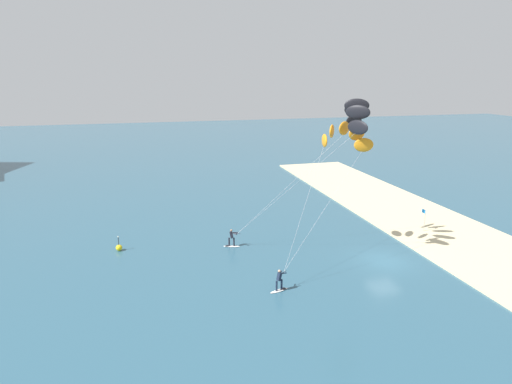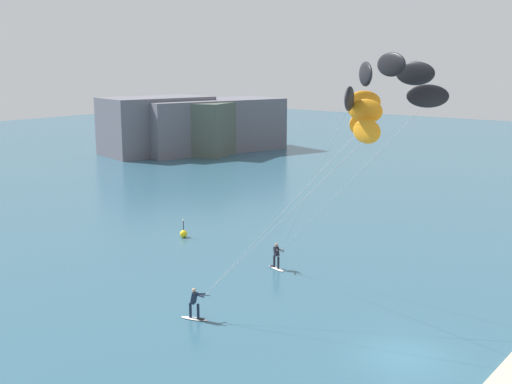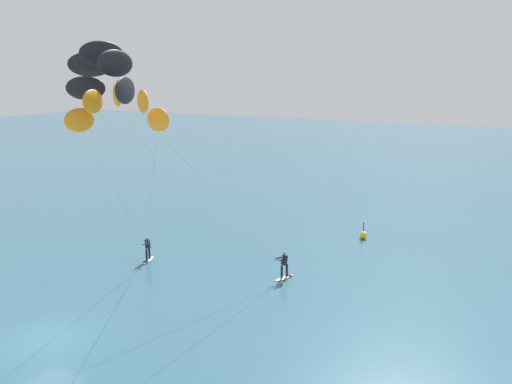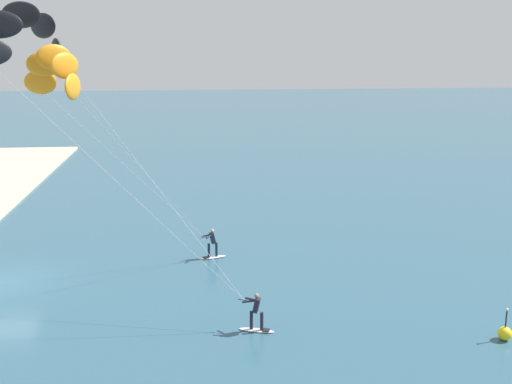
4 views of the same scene
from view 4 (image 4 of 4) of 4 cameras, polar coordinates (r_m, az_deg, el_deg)
The scene contains 4 objects.
ground_plane at distance 33.89m, azimuth -21.62°, elevation -7.69°, with size 240.00×240.00×0.00m, color #2D566B.
kitesurfer_nearshore at distance 28.80m, azimuth -19.75°, elevation 12.52°, with size 7.66×12.20×13.33m.
kitesurfer_mid_water at distance 29.28m, azimuth -17.02°, elevation 9.56°, with size 7.27×9.36×11.59m.
marker_buoy at distance 27.79m, azimuth 21.61°, elevation -11.79°, with size 0.56×0.56×1.38m.
Camera 4 is at (30.26, 9.63, 11.83)m, focal length 44.16 mm.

